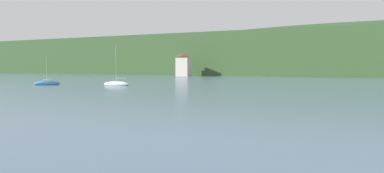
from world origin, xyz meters
name	(u,v)px	position (x,y,z in m)	size (l,w,h in m)	color
wooded_hillside	(354,57)	(4.42, 164.49, 6.28)	(352.00, 50.97, 28.20)	#38562D
shore_building_west	(184,65)	(-43.90, 129.33, 3.66)	(4.55, 3.40, 7.54)	beige
sailboat_far_7	(47,83)	(-39.18, 70.36, 0.28)	(3.85, 4.16, 5.54)	teal
sailboat_far_8	(116,84)	(-27.54, 74.82, 0.23)	(4.95, 1.92, 7.20)	white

